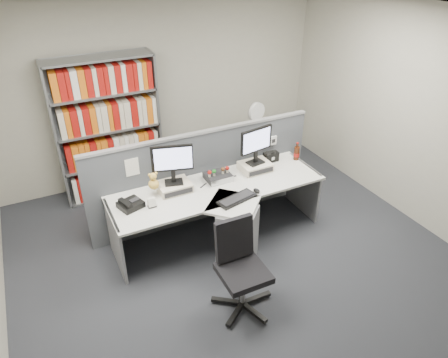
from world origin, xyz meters
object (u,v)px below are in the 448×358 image
desk_calendar (152,203)px  office_chair (240,265)px  monitor_right (256,143)px  desktop_pc (218,177)px  cola_bottle (297,153)px  desk (226,215)px  speaker (271,157)px  keyboard (237,199)px  monitor_left (172,161)px  desk_fan (256,114)px  shelving_unit (108,131)px  filing_cabinet (254,153)px  desk_phone (130,204)px  mouse (257,191)px

desk_calendar → office_chair: bearing=-62.8°
monitor_right → desktop_pc: 0.63m
monitor_right → cola_bottle: monitor_right is taller
desk → cola_bottle: cola_bottle is taller
speaker → monitor_right: bearing=-159.7°
monitor_right → speaker: 0.46m
monitor_right → keyboard: bearing=-136.4°
keyboard → monitor_right: bearing=43.6°
monitor_right → office_chair: monitor_right is taller
desk → monitor_left: bearing=142.0°
desk → desk_fan: bearing=49.4°
cola_bottle → shelving_unit: shelving_unit is taller
desk → speaker: 1.09m
monitor_right → keyboard: monitor_right is taller
filing_cabinet → desk_phone: bearing=-153.3°
desktop_pc → mouse: (0.28, -0.46, -0.02)m
monitor_left → desk_fan: bearing=31.0°
desk_calendar → speaker: bearing=10.6°
desk → filing_cabinet: size_ratio=3.71×
monitor_right → speaker: bearing=20.3°
monitor_left → keyboard: bearing=-42.2°
filing_cabinet → desktop_pc: bearing=-137.7°
shelving_unit → desktop_pc: bearing=-56.4°
desk_phone → speaker: 1.98m
desk_fan → monitor_right: bearing=-120.2°
mouse → desk_phone: 1.45m
speaker → cola_bottle: (0.33, -0.11, 0.03)m
keyboard → shelving_unit: shelving_unit is taller
mouse → desk_calendar: desk_calendar is taller
monitor_right → shelving_unit: 2.11m
desk_fan → shelving_unit: bearing=167.9°
cola_bottle → office_chair: (-1.54, -1.28, -0.30)m
desktop_pc → speaker: 0.84m
speaker → desk_fan: bearing=72.4°
keyboard → mouse: 0.29m
monitor_right → desk_fan: size_ratio=0.97×
desk_phone → desk: bearing=-14.2°
desk_calendar → shelving_unit: (-0.06, 1.68, 0.21)m
monitor_left → cola_bottle: (1.74, 0.01, -0.30)m
desk_calendar → shelving_unit: shelving_unit is taller
desk → monitor_right: bearing=32.2°
desk → mouse: size_ratio=24.93×
cola_bottle → desk_fan: size_ratio=0.50×
desktop_pc → shelving_unit: 1.78m
desktop_pc → cola_bottle: (1.17, 0.01, 0.05)m
desk_phone → desk_calendar: (0.22, -0.10, 0.01)m
monitor_left → speaker: bearing=4.6°
desk_phone → shelving_unit: bearing=84.5°
desk_phone → desk_fan: size_ratio=0.61×
desk → desk_fan: desk_fan is taller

